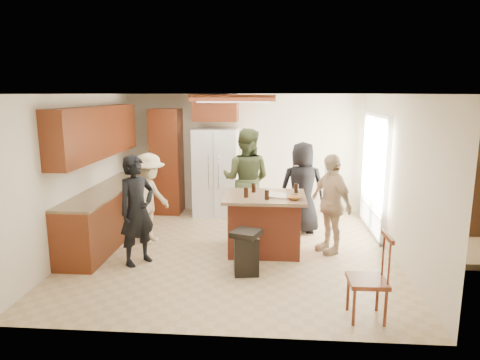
# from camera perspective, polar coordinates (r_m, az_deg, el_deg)

# --- Properties ---
(room_shell) EXTENTS (8.00, 5.20, 5.00)m
(room_shell) POSITION_cam_1_polar(r_m,az_deg,el_deg) (9.17, 28.48, -0.24)
(room_shell) COLOR tan
(room_shell) RESTS_ON ground
(person_front_left) EXTENTS (0.71, 0.74, 1.64)m
(person_front_left) POSITION_cam_1_polar(r_m,az_deg,el_deg) (6.48, -13.57, -3.96)
(person_front_left) COLOR black
(person_front_left) RESTS_ON ground
(person_behind_left) EXTENTS (1.02, 0.75, 1.89)m
(person_behind_left) POSITION_cam_1_polar(r_m,az_deg,el_deg) (7.90, 0.82, 0.07)
(person_behind_left) COLOR #394427
(person_behind_left) RESTS_ON ground
(person_behind_right) EXTENTS (0.84, 0.57, 1.67)m
(person_behind_right) POSITION_cam_1_polar(r_m,az_deg,el_deg) (7.80, 8.30, -1.03)
(person_behind_right) COLOR black
(person_behind_right) RESTS_ON ground
(person_side_right) EXTENTS (0.87, 1.05, 1.59)m
(person_side_right) POSITION_cam_1_polar(r_m,az_deg,el_deg) (6.92, 11.97, -3.10)
(person_side_right) COLOR tan
(person_side_right) RESTS_ON ground
(person_counter) EXTENTS (0.77, 1.09, 1.54)m
(person_counter) POSITION_cam_1_polar(r_m,az_deg,el_deg) (7.37, -12.08, -2.43)
(person_counter) COLOR tan
(person_counter) RESTS_ON ground
(left_cabinetry) EXTENTS (0.64, 3.00, 2.30)m
(left_cabinetry) POSITION_cam_1_polar(r_m,az_deg,el_deg) (7.68, -17.57, -0.74)
(left_cabinetry) COLOR maroon
(left_cabinetry) RESTS_ON ground
(back_wall_units) EXTENTS (1.80, 0.60, 2.45)m
(back_wall_units) POSITION_cam_1_polar(r_m,az_deg,el_deg) (9.04, -8.12, 4.19)
(back_wall_units) COLOR maroon
(back_wall_units) RESTS_ON ground
(refrigerator) EXTENTS (0.90, 0.76, 1.80)m
(refrigerator) POSITION_cam_1_polar(r_m,az_deg,el_deg) (8.90, -3.21, 1.05)
(refrigerator) COLOR white
(refrigerator) RESTS_ON ground
(kitchen_island) EXTENTS (1.28, 1.03, 0.93)m
(kitchen_island) POSITION_cam_1_polar(r_m,az_deg,el_deg) (6.88, 3.28, -5.74)
(kitchen_island) COLOR #A7442B
(kitchen_island) RESTS_ON ground
(island_items) EXTENTS (0.91, 0.64, 0.15)m
(island_items) POSITION_cam_1_polar(r_m,az_deg,el_deg) (6.66, 5.27, -1.95)
(island_items) COLOR silver
(island_items) RESTS_ON kitchen_island
(trash_bin) EXTENTS (0.47, 0.47, 0.63)m
(trash_bin) POSITION_cam_1_polar(r_m,az_deg,el_deg) (6.10, 0.83, -9.54)
(trash_bin) COLOR black
(trash_bin) RESTS_ON ground
(spindle_chair) EXTENTS (0.43, 0.43, 0.99)m
(spindle_chair) POSITION_cam_1_polar(r_m,az_deg,el_deg) (5.12, 16.85, -12.73)
(spindle_chair) COLOR maroon
(spindle_chair) RESTS_ON ground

